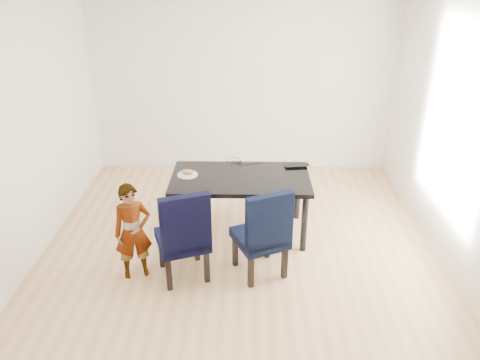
{
  "coord_description": "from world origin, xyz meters",
  "views": [
    {
      "loc": [
        0.08,
        -4.39,
        3.03
      ],
      "look_at": [
        0.0,
        0.2,
        0.85
      ],
      "focal_mm": 35.0,
      "sensor_mm": 36.0,
      "label": 1
    }
  ],
  "objects_px": {
    "child": "(133,232)",
    "plate": "(187,175)",
    "laptop": "(296,164)",
    "chair_left": "(182,232)",
    "dining_table": "(240,205)",
    "chair_right": "(260,230)"
  },
  "relations": [
    {
      "from": "child",
      "to": "plate",
      "type": "height_order",
      "value": "child"
    },
    {
      "from": "plate",
      "to": "laptop",
      "type": "height_order",
      "value": "laptop"
    },
    {
      "from": "chair_left",
      "to": "plate",
      "type": "height_order",
      "value": "chair_left"
    },
    {
      "from": "dining_table",
      "to": "plate",
      "type": "relative_size",
      "value": 6.8
    },
    {
      "from": "chair_left",
      "to": "child",
      "type": "xyz_separation_m",
      "value": [
        -0.5,
        -0.01,
        0.01
      ]
    },
    {
      "from": "dining_table",
      "to": "laptop",
      "type": "relative_size",
      "value": 5.33
    },
    {
      "from": "child",
      "to": "plate",
      "type": "xyz_separation_m",
      "value": [
        0.46,
        0.88,
        0.24
      ]
    },
    {
      "from": "dining_table",
      "to": "child",
      "type": "relative_size",
      "value": 1.54
    },
    {
      "from": "dining_table",
      "to": "chair_left",
      "type": "bearing_deg",
      "value": -124.75
    },
    {
      "from": "chair_left",
      "to": "chair_right",
      "type": "xyz_separation_m",
      "value": [
        0.8,
        0.06,
        -0.01
      ]
    },
    {
      "from": "dining_table",
      "to": "child",
      "type": "height_order",
      "value": "child"
    },
    {
      "from": "child",
      "to": "laptop",
      "type": "relative_size",
      "value": 3.47
    },
    {
      "from": "chair_right",
      "to": "plate",
      "type": "xyz_separation_m",
      "value": [
        -0.83,
        0.81,
        0.25
      ]
    },
    {
      "from": "chair_left",
      "to": "chair_right",
      "type": "height_order",
      "value": "chair_left"
    },
    {
      "from": "dining_table",
      "to": "plate",
      "type": "xyz_separation_m",
      "value": [
        -0.62,
        0.03,
        0.38
      ]
    },
    {
      "from": "dining_table",
      "to": "chair_right",
      "type": "bearing_deg",
      "value": -74.76
    },
    {
      "from": "plate",
      "to": "laptop",
      "type": "distance_m",
      "value": 1.33
    },
    {
      "from": "dining_table",
      "to": "laptop",
      "type": "height_order",
      "value": "laptop"
    },
    {
      "from": "dining_table",
      "to": "child",
      "type": "distance_m",
      "value": 1.38
    },
    {
      "from": "dining_table",
      "to": "child",
      "type": "xyz_separation_m",
      "value": [
        -1.08,
        -0.85,
        0.15
      ]
    },
    {
      "from": "chair_left",
      "to": "child",
      "type": "bearing_deg",
      "value": 161.03
    },
    {
      "from": "dining_table",
      "to": "laptop",
      "type": "distance_m",
      "value": 0.85
    }
  ]
}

